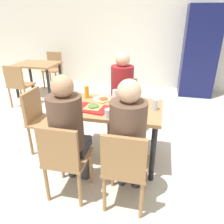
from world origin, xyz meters
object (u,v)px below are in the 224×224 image
Objects in this scene: chair_near_left at (64,157)px; background_chair_far at (53,67)px; person_in_brown_jacket at (128,134)px; pizza_slice_a at (93,106)px; pizza_slice_c at (104,99)px; plastic_cup_a at (115,94)px; pizza_slice_b at (128,103)px; person_in_red at (68,127)px; person_far_side at (122,89)px; chair_near_right at (125,166)px; paper_plate_center at (102,99)px; tray_red_far at (131,104)px; plastic_cup_b at (108,114)px; paper_plate_near_edge at (124,115)px; background_table at (37,69)px; chair_far_side at (123,102)px; soda_can at (155,105)px; main_table at (112,114)px; foil_bundle at (72,100)px; condiment_bottle at (87,92)px; chair_left_end at (40,116)px; background_chair_near at (18,83)px; tray_red_near at (92,108)px.

chair_near_left is 3.93m from background_chair_far.
chair_near_left is 1.00× the size of background_chair_far.
person_in_brown_jacket is 0.70m from pizza_slice_a.
pizza_slice_c is 1.92× the size of plastic_cup_a.
person_in_red is at bearing -123.77° from pizza_slice_b.
person_far_side reaches higher than chair_near_left.
chair_near_right is 4.24m from background_chair_far.
person_in_red is 4.79× the size of pizza_slice_a.
paper_plate_center is 3.21m from background_chair_far.
pizza_slice_c is (-0.35, 0.07, 0.01)m from tray_red_far.
plastic_cup_b reaches higher than tray_red_far.
background_table is at bearing 136.72° from paper_plate_near_edge.
soda_can reaches higher than chair_far_side.
person_in_red is at bearing -100.39° from pizza_slice_a.
background_chair_far reaches higher than main_table.
background_chair_far is (-1.86, 3.47, 0.00)m from chair_near_left.
pizza_slice_a is (0.09, 0.51, 0.01)m from person_in_red.
chair_near_left reaches higher than foil_bundle.
chair_near_left is 5.25× the size of condiment_bottle.
person_far_side is at bearing 102.12° from paper_plate_near_edge.
pizza_slice_c reaches higher than background_table.
paper_plate_near_edge is at bearing 37.04° from plastic_cup_b.
pizza_slice_a is 0.29× the size of background_table.
pizza_slice_c reaches higher than paper_plate_near_edge.
chair_near_right is at bearing -90.00° from person_in_brown_jacket.
chair_far_side is 2.33× the size of tray_red_far.
condiment_bottle is (-0.38, -0.41, 0.07)m from person_far_side.
person_in_brown_jacket is at bearing -80.56° from pizza_slice_b.
chair_left_end is 3.21× the size of pizza_slice_a.
pizza_slice_b is 1.64× the size of soda_can.
background_chair_far is at bearing 128.07° from paper_plate_center.
paper_plate_center is 2.25m from background_chair_near.
chair_far_side is 8.39× the size of plastic_cup_a.
chair_far_side is at bearing 104.72° from pizza_slice_b.
soda_can is 3.79m from background_chair_far.
main_table is 11.58× the size of plastic_cup_b.
chair_near_left is at bearing -96.96° from paper_plate_center.
chair_left_end is at bearing -165.77° from paper_plate_center.
chair_near_left is 0.76m from paper_plate_near_edge.
chair_far_side reaches higher than background_table.
chair_left_end is (-0.96, 0.00, -0.13)m from main_table.
person_in_red is (0.67, -0.61, 0.25)m from chair_left_end.
chair_near_right reaches higher than background_table.
tray_red_near is at bearing 141.83° from plastic_cup_b.
chair_far_side is at bearing 76.97° from pizza_slice_a.
foil_bundle is at bearing -128.15° from person_far_side.
chair_far_side is at bearing 86.23° from plastic_cup_a.
pizza_slice_a is at bearing -170.15° from soda_can.
background_chair_near is (-2.15, 1.25, -0.13)m from main_table.
chair_near_right reaches higher than pizza_slice_a.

